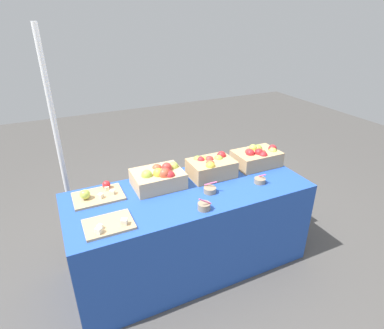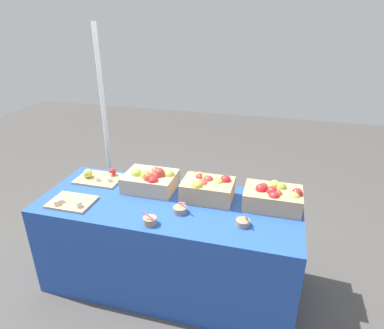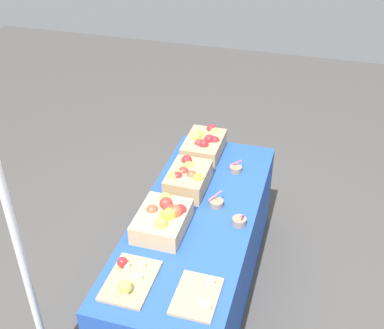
# 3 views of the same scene
# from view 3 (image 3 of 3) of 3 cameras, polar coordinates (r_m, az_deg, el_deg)

# --- Properties ---
(ground_plane) EXTENTS (10.00, 10.00, 0.00)m
(ground_plane) POSITION_cam_3_polar(r_m,az_deg,el_deg) (3.72, 0.46, -14.65)
(ground_plane) COLOR #474442
(table) EXTENTS (1.90, 0.76, 0.74)m
(table) POSITION_cam_3_polar(r_m,az_deg,el_deg) (3.45, 0.48, -10.57)
(table) COLOR #234CAD
(table) RESTS_ON ground_plane
(apple_crate_left) EXTENTS (0.40, 0.27, 0.18)m
(apple_crate_left) POSITION_cam_3_polar(r_m,az_deg,el_deg) (3.76, 1.47, 2.37)
(apple_crate_left) COLOR tan
(apple_crate_left) RESTS_ON table
(apple_crate_middle) EXTENTS (0.37, 0.26, 0.18)m
(apple_crate_middle) POSITION_cam_3_polar(r_m,az_deg,el_deg) (3.38, -0.54, -1.60)
(apple_crate_middle) COLOR tan
(apple_crate_middle) RESTS_ON table
(apple_crate_right) EXTENTS (0.39, 0.30, 0.19)m
(apple_crate_right) POSITION_cam_3_polar(r_m,az_deg,el_deg) (3.05, -3.34, -6.34)
(apple_crate_right) COLOR tan
(apple_crate_right) RESTS_ON table
(cutting_board_front) EXTENTS (0.31, 0.23, 0.06)m
(cutting_board_front) POSITION_cam_3_polar(r_m,az_deg,el_deg) (2.69, 0.66, -15.16)
(cutting_board_front) COLOR tan
(cutting_board_front) RESTS_ON table
(cutting_board_back) EXTENTS (0.36, 0.25, 0.09)m
(cutting_board_back) POSITION_cam_3_polar(r_m,az_deg,el_deg) (2.78, -7.39, -13.21)
(cutting_board_back) COLOR tan
(cutting_board_back) RESTS_ON table
(sample_bowl_near) EXTENTS (0.10, 0.09, 0.11)m
(sample_bowl_near) POSITION_cam_3_polar(r_m,az_deg,el_deg) (3.12, 5.56, -6.66)
(sample_bowl_near) COLOR gray
(sample_bowl_near) RESTS_ON table
(sample_bowl_mid) EXTENTS (0.10, 0.10, 0.10)m
(sample_bowl_mid) POSITION_cam_3_polar(r_m,az_deg,el_deg) (3.26, 2.87, -4.52)
(sample_bowl_mid) COLOR gray
(sample_bowl_mid) RESTS_ON table
(sample_bowl_far) EXTENTS (0.09, 0.09, 0.09)m
(sample_bowl_far) POSITION_cam_3_polar(r_m,az_deg,el_deg) (3.60, 5.16, -0.48)
(sample_bowl_far) COLOR gray
(sample_bowl_far) RESTS_ON table
(tent_pole) EXTENTS (0.04, 0.04, 1.93)m
(tent_pole) POSITION_cam_3_polar(r_m,az_deg,el_deg) (2.73, -19.42, -10.21)
(tent_pole) COLOR white
(tent_pole) RESTS_ON ground_plane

